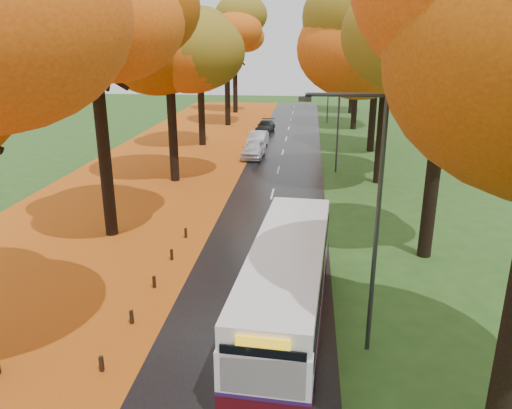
% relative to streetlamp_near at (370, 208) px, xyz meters
% --- Properties ---
extents(road, '(6.50, 90.00, 0.04)m').
position_rel_streetlamp_near_xyz_m(road, '(-3.95, 17.00, -4.69)').
color(road, black).
rests_on(road, ground).
extents(centre_line, '(0.12, 90.00, 0.01)m').
position_rel_streetlamp_near_xyz_m(centre_line, '(-3.95, 17.00, -4.67)').
color(centre_line, silver).
rests_on(centre_line, road).
extents(leaf_verge, '(12.00, 90.00, 0.02)m').
position_rel_streetlamp_near_xyz_m(leaf_verge, '(-12.95, 17.00, -4.70)').
color(leaf_verge, '#994D0D').
rests_on(leaf_verge, ground).
extents(leaf_drift, '(0.90, 90.00, 0.01)m').
position_rel_streetlamp_near_xyz_m(leaf_drift, '(-7.00, 17.00, -4.67)').
color(leaf_drift, '#CC5215').
rests_on(leaf_drift, road).
extents(trees_left, '(9.20, 74.00, 13.88)m').
position_rel_streetlamp_near_xyz_m(trees_left, '(-11.13, 19.06, 4.82)').
color(trees_left, black).
rests_on(trees_left, ground).
extents(trees_right, '(9.30, 74.20, 13.96)m').
position_rel_streetlamp_near_xyz_m(trees_right, '(3.24, 18.91, 4.98)').
color(trees_right, black).
rests_on(trees_right, ground).
extents(bollard_row, '(0.11, 23.51, 0.52)m').
position_rel_streetlamp_near_xyz_m(bollard_row, '(-7.65, -3.30, -4.45)').
color(bollard_row, black).
rests_on(bollard_row, ground).
extents(streetlamp_near, '(2.45, 0.18, 8.00)m').
position_rel_streetlamp_near_xyz_m(streetlamp_near, '(0.00, 0.00, 0.00)').
color(streetlamp_near, '#333538').
rests_on(streetlamp_near, ground).
extents(streetlamp_mid, '(2.45, 0.18, 8.00)m').
position_rel_streetlamp_near_xyz_m(streetlamp_mid, '(0.00, 22.00, 0.00)').
color(streetlamp_mid, '#333538').
rests_on(streetlamp_mid, ground).
extents(streetlamp_far, '(2.45, 0.18, 8.00)m').
position_rel_streetlamp_near_xyz_m(streetlamp_far, '(0.00, 44.00, 0.00)').
color(streetlamp_far, '#333538').
rests_on(streetlamp_far, ground).
extents(bus, '(3.13, 10.70, 2.78)m').
position_rel_streetlamp_near_xyz_m(bus, '(-2.37, 1.41, -3.22)').
color(bus, '#460B11').
rests_on(bus, road).
extents(car_white, '(1.87, 4.20, 1.40)m').
position_rel_streetlamp_near_xyz_m(car_white, '(-6.21, 25.87, -3.97)').
color(car_white, silver).
rests_on(car_white, road).
extents(car_silver, '(1.69, 4.29, 1.39)m').
position_rel_streetlamp_near_xyz_m(car_silver, '(-6.30, 29.91, -3.98)').
color(car_silver, '#ACAFB5').
rests_on(car_silver, road).
extents(car_dark, '(1.95, 4.09, 1.15)m').
position_rel_streetlamp_near_xyz_m(car_dark, '(-6.30, 37.68, -4.10)').
color(car_dark, black).
rests_on(car_dark, road).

